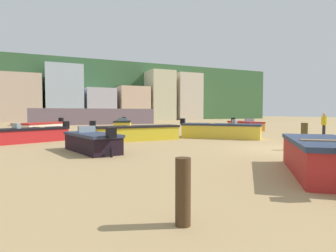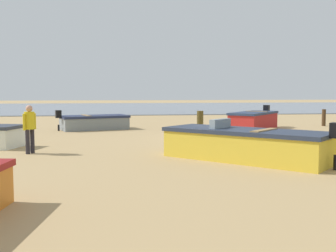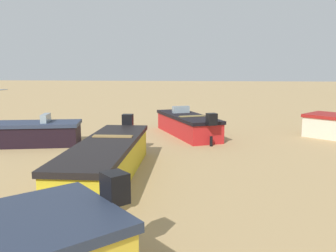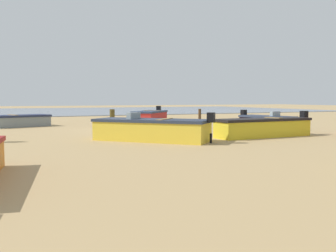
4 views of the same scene
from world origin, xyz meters
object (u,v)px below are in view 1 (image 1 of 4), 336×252
(boat_black_1, at_px, (92,142))
(mooring_post_near_water, at_px, (304,136))
(boat_yellow_4, at_px, (221,131))
(beach_walker_foreground, at_px, (324,123))
(boat_orange_2, at_px, (245,126))
(boat_red_6, at_px, (322,157))
(boat_cream_0, at_px, (42,128))
(boat_yellow_5, at_px, (138,133))
(boat_yellow_7, at_px, (123,125))
(mooring_post_mid_beach, at_px, (183,192))
(boat_red_8, at_px, (30,135))

(boat_black_1, bearing_deg, mooring_post_near_water, -33.32)
(boat_yellow_4, height_order, beach_walker_foreground, beach_walker_foreground)
(boat_orange_2, relative_size, boat_red_6, 1.19)
(boat_red_6, xyz_separation_m, mooring_post_near_water, (3.82, 3.75, 0.12))
(boat_cream_0, height_order, mooring_post_near_water, mooring_post_near_water)
(boat_black_1, distance_m, boat_yellow_4, 9.22)
(boat_cream_0, distance_m, boat_yellow_5, 9.66)
(boat_yellow_7, height_order, mooring_post_mid_beach, boat_yellow_7)
(boat_cream_0, xyz_separation_m, mooring_post_mid_beach, (2.00, -20.29, 0.05))
(boat_black_1, relative_size, mooring_post_mid_beach, 3.76)
(boat_red_6, bearing_deg, mooring_post_near_water, 84.30)
(boat_cream_0, distance_m, beach_walker_foreground, 20.57)
(boat_red_8, xyz_separation_m, beach_walker_foreground, (17.90, -4.41, 0.53))
(boat_orange_2, relative_size, boat_yellow_5, 0.89)
(mooring_post_near_water, bearing_deg, beach_walker_foreground, 31.18)
(boat_cream_0, bearing_deg, boat_red_6, 148.78)
(mooring_post_mid_beach, bearing_deg, boat_red_8, 100.67)
(boat_orange_2, relative_size, boat_yellow_4, 0.99)
(boat_yellow_5, distance_m, boat_red_6, 10.81)
(boat_cream_0, xyz_separation_m, boat_yellow_4, (10.65, -8.78, 0.03))
(boat_black_1, height_order, boat_yellow_4, boat_yellow_4)
(boat_red_8, relative_size, mooring_post_mid_beach, 4.28)
(boat_orange_2, bearing_deg, boat_red_8, 21.07)
(boat_yellow_7, bearing_deg, boat_yellow_5, 98.40)
(boat_yellow_4, xyz_separation_m, boat_red_8, (-11.22, 2.13, -0.06))
(beach_walker_foreground, bearing_deg, boat_orange_2, -143.09)
(boat_yellow_7, relative_size, beach_walker_foreground, 2.41)
(boat_yellow_4, bearing_deg, boat_red_6, 24.19)
(boat_cream_0, height_order, boat_black_1, boat_cream_0)
(boat_black_1, xyz_separation_m, boat_yellow_4, (8.67, 3.13, 0.07))
(boat_black_1, xyz_separation_m, boat_yellow_5, (3.20, 3.76, 0.04))
(boat_red_6, height_order, boat_red_8, boat_red_6)
(boat_yellow_5, xyz_separation_m, mooring_post_near_water, (5.51, -6.92, 0.15))
(beach_walker_foreground, bearing_deg, boat_black_1, -48.70)
(boat_black_1, relative_size, boat_yellow_7, 0.97)
(mooring_post_mid_beach, xyz_separation_m, beach_walker_foreground, (15.33, 9.23, 0.45))
(boat_orange_2, bearing_deg, mooring_post_near_water, 70.01)
(boat_yellow_5, height_order, boat_red_6, boat_red_6)
(boat_cream_0, xyz_separation_m, boat_yellow_7, (6.81, 1.40, 0.01))
(boat_red_8, bearing_deg, boat_black_1, 179.94)
(boat_cream_0, bearing_deg, boat_black_1, 138.20)
(boat_orange_2, distance_m, boat_yellow_5, 13.44)
(boat_yellow_4, distance_m, boat_red_6, 10.74)
(boat_red_6, xyz_separation_m, boat_yellow_7, (-0.05, 20.23, -0.02))
(boat_yellow_5, bearing_deg, boat_black_1, -43.27)
(boat_cream_0, height_order, boat_red_6, boat_red_6)
(boat_red_8, distance_m, mooring_post_mid_beach, 13.88)
(boat_yellow_5, height_order, beach_walker_foreground, beach_walker_foreground)
(boat_yellow_7, height_order, boat_red_8, boat_yellow_7)
(boat_cream_0, height_order, boat_red_8, boat_cream_0)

